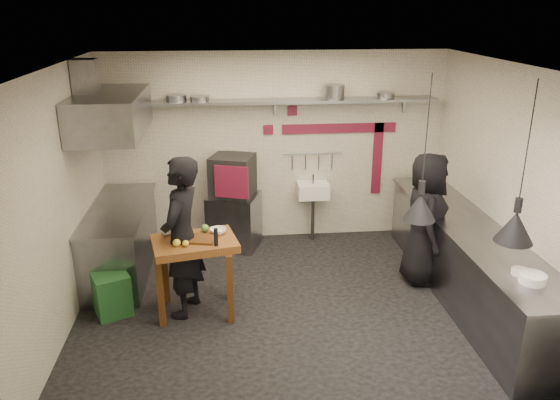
{
  "coord_description": "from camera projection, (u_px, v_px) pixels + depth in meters",
  "views": [
    {
      "loc": [
        -0.69,
        -5.71,
        3.41
      ],
      "look_at": [
        -0.1,
        0.3,
        1.23
      ],
      "focal_mm": 35.0,
      "sensor_mm": 36.0,
      "label": 1
    }
  ],
  "objects": [
    {
      "name": "shelf_bracket_mid",
      "position": [
        275.0,
        106.0,
        7.82
      ],
      "size": [
        0.04,
        0.06,
        0.24
      ],
      "primitive_type": "cube",
      "color": "slate",
      "rests_on": "wall_back"
    },
    {
      "name": "hood_duct",
      "position": [
        86.0,
        81.0,
        6.47
      ],
      "size": [
        0.28,
        0.28,
        0.5
      ],
      "primitive_type": "cube",
      "color": "slate",
      "rests_on": "ceiling"
    },
    {
      "name": "back_shelf",
      "position": [
        276.0,
        101.0,
        7.65
      ],
      "size": [
        4.6,
        0.34,
        0.04
      ],
      "primitive_type": "cube",
      "color": "slate",
      "rests_on": "wall_back"
    },
    {
      "name": "wall_right",
      "position": [
        506.0,
        188.0,
        6.32
      ],
      "size": [
        0.04,
        4.2,
        2.8
      ],
      "primitive_type": "cube",
      "color": "silver",
      "rests_on": "floor"
    },
    {
      "name": "floor",
      "position": [
        291.0,
        304.0,
        6.57
      ],
      "size": [
        5.0,
        5.0,
        0.0
      ],
      "primitive_type": "plane",
      "color": "black",
      "rests_on": "ground"
    },
    {
      "name": "sink_tap",
      "position": [
        313.0,
        179.0,
        8.09
      ],
      "size": [
        0.03,
        0.03,
        0.14
      ],
      "primitive_type": "cylinder",
      "color": "slate",
      "rests_on": "hand_sink"
    },
    {
      "name": "oven_stand",
      "position": [
        234.0,
        221.0,
        8.03
      ],
      "size": [
        0.85,
        0.81,
        0.8
      ],
      "primitive_type": "cube",
      "rotation": [
        0.0,
        0.0,
        -0.33
      ],
      "color": "slate",
      "rests_on": "floor"
    },
    {
      "name": "shelf_bracket_left",
      "position": [
        140.0,
        109.0,
        7.64
      ],
      "size": [
        0.04,
        0.06,
        0.24
      ],
      "primitive_type": "cube",
      "color": "slate",
      "rests_on": "wall_back"
    },
    {
      "name": "wall_back",
      "position": [
        275.0,
        148.0,
        8.06
      ],
      "size": [
        5.0,
        0.04,
        2.8
      ],
      "primitive_type": "cube",
      "color": "silver",
      "rests_on": "floor"
    },
    {
      "name": "combi_oven",
      "position": [
        233.0,
        175.0,
        7.82
      ],
      "size": [
        0.72,
        0.69,
        0.58
      ],
      "primitive_type": "cube",
      "rotation": [
        0.0,
        0.0,
        -0.33
      ],
      "color": "black",
      "rests_on": "oven_stand"
    },
    {
      "name": "heat_lamp_far",
      "position": [
        525.0,
        164.0,
        4.97
      ],
      "size": [
        0.41,
        0.41,
        1.54
      ],
      "primitive_type": null,
      "rotation": [
        0.0,
        0.0,
        -0.15
      ],
      "color": "black",
      "rests_on": "ceiling"
    },
    {
      "name": "prep_table",
      "position": [
        196.0,
        276.0,
        6.26
      ],
      "size": [
        1.03,
        0.82,
        0.92
      ],
      "primitive_type": null,
      "rotation": [
        0.0,
        0.0,
        0.21
      ],
      "color": "brown",
      "rests_on": "floor"
    },
    {
      "name": "red_band_horiz",
      "position": [
        339.0,
        128.0,
        8.03
      ],
      "size": [
        1.7,
        0.02,
        0.14
      ],
      "primitive_type": "cube",
      "color": "maroon",
      "rests_on": "wall_back"
    },
    {
      "name": "heat_lamp_near",
      "position": [
        425.0,
        150.0,
        5.35
      ],
      "size": [
        0.39,
        0.39,
        1.48
      ],
      "primitive_type": null,
      "rotation": [
        0.0,
        0.0,
        -0.19
      ],
      "color": "black",
      "rests_on": "ceiling"
    },
    {
      "name": "lemon_b",
      "position": [
        186.0,
        243.0,
        5.92
      ],
      "size": [
        0.08,
        0.08,
        0.07
      ],
      "primitive_type": "sphere",
      "rotation": [
        0.0,
        0.0,
        -0.16
      ],
      "color": "yellow",
      "rests_on": "prep_table"
    },
    {
      "name": "bowl",
      "position": [
        218.0,
        231.0,
        6.26
      ],
      "size": [
        0.22,
        0.22,
        0.06
      ],
      "primitive_type": "imported",
      "rotation": [
        0.0,
        0.0,
        0.14
      ],
      "color": "white",
      "rests_on": "prep_table"
    },
    {
      "name": "small_bowl_right",
      "position": [
        521.0,
        272.0,
        5.3
      ],
      "size": [
        0.2,
        0.2,
        0.05
      ],
      "primitive_type": "cylinder",
      "rotation": [
        0.0,
        0.0,
        -0.12
      ],
      "color": "white",
      "rests_on": "counter_right_top"
    },
    {
      "name": "shelf_bracket_right",
      "position": [
        404.0,
        104.0,
        7.99
      ],
      "size": [
        0.04,
        0.06,
        0.24
      ],
      "primitive_type": "cube",
      "color": "slate",
      "rests_on": "wall_back"
    },
    {
      "name": "red_band_vert",
      "position": [
        377.0,
        159.0,
        8.25
      ],
      "size": [
        0.14,
        0.02,
        1.1
      ],
      "primitive_type": "cube",
      "color": "maroon",
      "rests_on": "wall_back"
    },
    {
      "name": "red_tile_a",
      "position": [
        292.0,
        111.0,
        7.88
      ],
      "size": [
        0.14,
        0.02,
        0.14
      ],
      "primitive_type": "cube",
      "color": "maroon",
      "rests_on": "wall_back"
    },
    {
      "name": "wall_left",
      "position": [
        61.0,
        202.0,
        5.86
      ],
      "size": [
        0.04,
        4.2,
        2.8
      ],
      "primitive_type": "cube",
      "color": "silver",
      "rests_on": "floor"
    },
    {
      "name": "extractor_hood",
      "position": [
        111.0,
        114.0,
        6.63
      ],
      "size": [
        0.78,
        1.6,
        0.5
      ],
      "primitive_type": "cube",
      "color": "slate",
      "rests_on": "ceiling"
    },
    {
      "name": "chef_left",
      "position": [
        182.0,
        238.0,
        6.11
      ],
      "size": [
        0.64,
        0.79,
        1.88
      ],
      "primitive_type": "imported",
      "rotation": [
        0.0,
        0.0,
        -1.88
      ],
      "color": "black",
      "rests_on": "floor"
    },
    {
      "name": "green_bin",
      "position": [
        112.0,
        294.0,
        6.3
      ],
      "size": [
        0.5,
        0.5,
        0.5
      ],
      "primitive_type": "cube",
      "rotation": [
        0.0,
        0.0,
        0.43
      ],
      "color": "#1F5827",
      "rests_on": "floor"
    },
    {
      "name": "red_tile_b",
      "position": [
        268.0,
        130.0,
        7.94
      ],
      "size": [
        0.14,
        0.02,
        0.14
      ],
      "primitive_type": "cube",
      "color": "maroon",
      "rests_on": "wall_back"
    },
    {
      "name": "utensil_rail",
      "position": [
        312.0,
        153.0,
        8.1
      ],
      "size": [
        0.9,
        0.02,
        0.02
      ],
      "primitive_type": "cylinder",
      "rotation": [
        0.0,
        1.57,
        0.0
      ],
      "color": "slate",
      "rests_on": "wall_back"
    },
    {
      "name": "counter_left_top",
      "position": [
        117.0,
        209.0,
        7.04
      ],
      "size": [
        0.76,
        2.0,
        0.03
      ],
      "primitive_type": "cube",
      "color": "slate",
      "rests_on": "counter_left"
    },
    {
      "name": "chef_right",
      "position": [
        425.0,
        219.0,
        6.87
      ],
      "size": [
        0.7,
        0.93,
        1.71
      ],
      "primitive_type": "imported",
      "rotation": [
        0.0,
        0.0,
        1.37
      ],
      "color": "black",
      "rests_on": "floor"
    },
    {
      "name": "pan_far_left",
      "position": [
        176.0,
        98.0,
        7.5
      ],
      "size": [
        0.3,
        0.3,
        0.09
      ],
      "primitive_type": "cylinder",
      "rotation": [
        0.0,
        0.0,
        -0.07
      ],
      "color": "slate",
      "rests_on": "back_shelf"
    },
    {
      "name": "wall_front",
      "position": [
        325.0,
        285.0,
        4.13
      ],
      "size": [
        5.0,
        0.04,
        2.8
      ],
      "primitive_type": "cube",
      "color": "silver",
      "rests_on": "floor"
    },
    {
      "name": "ceiling",
      "position": [
        293.0,
        66.0,
        5.62
      ],
      "size": [
        5.0,
        5.0,
        0.0
      ],
      "primitive_type": "plane",
      "color": "beige",
      "rests_on": "floor"
    },
    {
      "name": "counter_right_top",
      "position": [
        472.0,
        227.0,
        6.45
      ],
      "size": [
        0.76,
        3.9,
        0.03
      ],
      "primitive_type": "cube",
      "color": "slate",
      "rests_on": "counter_right"
    },
    {
      "name": "plate_stack",
      "position": [
        533.0,
        278.0,
        5.13
      ],
      "size": [
        0.32,
        0.32,
        0.09
      ],
      "primitive_type": "cylinder",
      "rotation": [
        0.0,
        0.0,
        0.35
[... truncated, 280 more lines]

